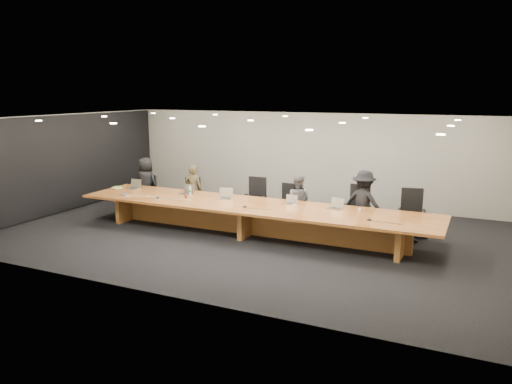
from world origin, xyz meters
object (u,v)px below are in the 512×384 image
Objects in this scene: chair_mid_right at (286,204)px; person_c at (298,201)px; person_b at (194,190)px; laptop_d at (290,200)px; conference_table at (251,214)px; water_bottle at (190,191)px; person_a at (146,183)px; person_d at (364,203)px; paper_cup_far at (359,210)px; laptop_a at (133,184)px; mic_left at (158,197)px; av_box at (125,195)px; laptop_e at (335,203)px; mic_right at (369,219)px; mic_center at (245,206)px; chair_far_left at (147,191)px; laptop_c at (225,193)px; amber_mug at (186,196)px; chair_right at (356,209)px; laptop_b at (186,189)px; chair_mid_left at (254,199)px; paper_cup_near at (294,206)px; chair_far_right at (412,214)px.

person_c is at bearing -3.59° from chair_mid_right.
person_b is 3.29m from laptop_d.
conference_table is 38.64× the size of water_bottle.
person_a is 0.96× the size of person_d.
chair_mid_right is 2.34m from paper_cup_far.
laptop_a is 1.55m from mic_left.
paper_cup_far is (6.61, -0.86, 0.03)m from person_a.
av_box is (-3.86, -1.70, 0.23)m from chair_mid_right.
conference_table is at bearing 57.17° from person_c.
laptop_e is at bearing 176.34° from paper_cup_far.
mic_right is at bearing 120.00° from person_d.
water_bottle is 1.96× the size of mic_center.
person_d is 5.18m from mic_left.
laptop_c is at bearing -2.34° from chair_far_left.
chair_mid_right is 12.34× the size of amber_mug.
mic_left is (-4.78, -1.58, 0.16)m from chair_right.
av_box is at bearing -173.87° from mic_left.
person_b is 4.08× the size of laptop_c.
person_a is 4.40× the size of laptop_b.
person_b reaches higher than chair_far_left.
av_box is at bearing 21.80° from person_c.
chair_mid_left is 0.76× the size of person_d.
chair_far_left is 2.88× the size of laptop_a.
person_d is 2.88m from mic_center.
mic_right is at bearing -25.22° from chair_mid_left.
chair_mid_left is at bearing 111.67° from conference_table.
laptop_c reaches higher than chair_far_left.
paper_cup_near is at bearing 165.48° from person_a.
av_box is at bearing -179.84° from laptop_c.
laptop_b is 3.94× the size of amber_mug.
person_c reaches higher than paper_cup_near.
person_a is at bearing 167.62° from mic_right.
laptop_e is (1.12, -0.02, 0.01)m from laptop_d.
chair_right reaches higher than paper_cup_far.
amber_mug is at bearing -177.16° from chair_far_right.
conference_table is at bearing 15.00° from av_box.
laptop_d is (1.73, 0.12, -0.02)m from laptop_c.
laptop_c reaches higher than conference_table.
laptop_c is at bearing 160.66° from conference_table.
chair_mid_left reaches higher than paper_cup_near.
laptop_a is (-6.14, -0.86, 0.28)m from chair_right.
laptop_e is at bearing 68.26° from person_d.
laptop_d is 1.14m from mic_center.
laptop_c is (-4.48, -0.95, 0.28)m from chair_far_right.
person_b reaches higher than paper_cup_near.
paper_cup_far is at bearing 12.48° from laptop_b.
chair_far_right reaches higher than laptop_c.
paper_cup_far is (6.41, -0.01, -0.09)m from laptop_a.
chair_far_left is 2.86× the size of laptop_b.
chair_far_right is 0.89× the size of person_c.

